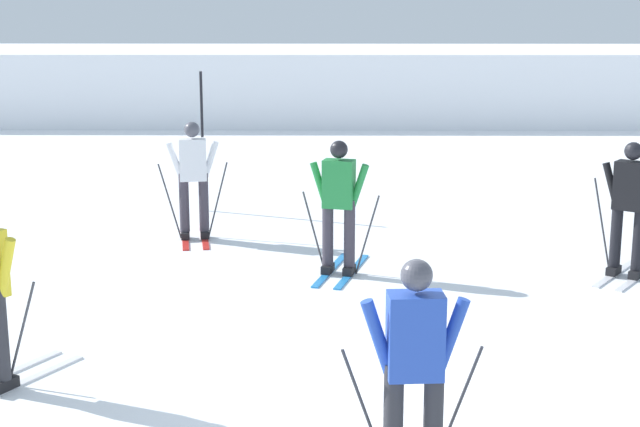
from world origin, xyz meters
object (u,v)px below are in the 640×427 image
(skier_blue, at_px, (414,370))
(trail_marker_pole, at_px, (203,142))
(skier_black, at_px, (630,206))
(skier_green, at_px, (339,204))
(skier_white, at_px, (193,177))

(skier_blue, relative_size, trail_marker_pole, 0.75)
(skier_black, bearing_deg, trail_marker_pole, 146.63)
(skier_green, relative_size, trail_marker_pole, 0.75)
(skier_black, height_order, skier_green, same)
(skier_green, height_order, skier_white, same)
(skier_blue, xyz_separation_m, skier_green, (-0.46, 5.45, 0.00))
(skier_black, xyz_separation_m, trail_marker_pole, (-5.76, 3.79, 0.22))
(skier_blue, distance_m, skier_white, 7.67)
(trail_marker_pole, bearing_deg, skier_white, -86.78)
(skier_black, relative_size, skier_white, 1.00)
(skier_white, bearing_deg, skier_black, -18.53)
(skier_black, relative_size, trail_marker_pole, 0.75)
(skier_white, relative_size, trail_marker_pole, 0.75)
(skier_blue, bearing_deg, skier_green, 94.84)
(skier_blue, relative_size, skier_green, 1.00)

